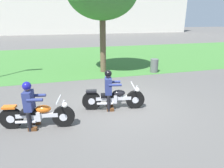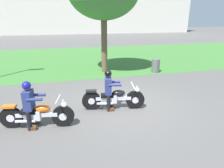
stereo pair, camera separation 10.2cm
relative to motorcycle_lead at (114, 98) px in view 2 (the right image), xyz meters
The scene contains 8 objects.
ground 0.60m from the motorcycle_lead, 40.20° to the left, with size 120.00×120.00×0.00m, color #565451.
grass_verge 9.67m from the motorcycle_lead, 87.96° to the left, with size 60.00×12.00×0.01m, color #3D7533.
stadium_facade 39.37m from the motorcycle_lead, 88.91° to the left, with size 52.63×8.00×12.26m, color silver.
motorcycle_lead is the anchor object (origin of this frame).
rider_lead 0.46m from the motorcycle_lead, 168.06° to the left, with size 0.61×0.53×1.40m.
motorcycle_follow 2.51m from the motorcycle_lead, 166.02° to the right, with size 2.09×0.72×0.88m.
rider_follow 2.70m from the motorcycle_lead, 167.60° to the right, with size 0.61×0.53×1.40m.
trash_can 5.50m from the motorcycle_lead, 48.50° to the left, with size 0.46×0.46×0.79m, color #595E5B.
Camera 2 is at (-1.97, -6.32, 3.01)m, focal length 31.30 mm.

